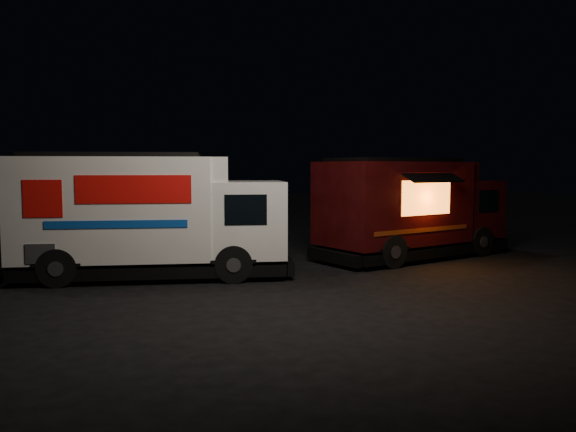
# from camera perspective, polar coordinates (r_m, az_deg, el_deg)

# --- Properties ---
(ground) EXTENTS (80.00, 80.00, 0.00)m
(ground) POSITION_cam_1_polar(r_m,az_deg,el_deg) (13.20, -2.84, -5.98)
(ground) COLOR black
(ground) RESTS_ON ground
(white_truck) EXTENTS (6.54, 3.39, 2.83)m
(white_truck) POSITION_cam_1_polar(r_m,az_deg,el_deg) (13.15, -13.46, 0.08)
(white_truck) COLOR silver
(white_truck) RESTS_ON ground
(red_truck) EXTENTS (6.28, 3.65, 2.75)m
(red_truck) POSITION_cam_1_polar(r_m,az_deg,el_deg) (16.05, 12.63, 0.80)
(red_truck) COLOR #3E0B0C
(red_truck) RESTS_ON ground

